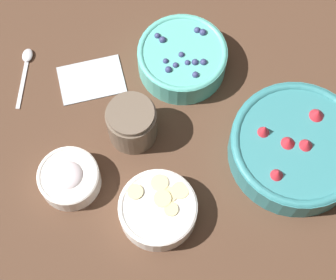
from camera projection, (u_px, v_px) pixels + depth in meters
The scene contains 8 objects.
ground_plane at pixel (186, 140), 1.09m from camera, with size 4.00×4.00×0.00m, color #4C3323.
bowl_strawberries at pixel (297, 147), 1.05m from camera, with size 0.25×0.25×0.08m.
bowl_blueberries at pixel (182, 58), 1.12m from camera, with size 0.18×0.18×0.07m.
bowl_bananas at pixel (158, 209), 1.01m from camera, with size 0.14×0.14×0.05m.
bowl_cream at pixel (69, 178), 1.03m from camera, with size 0.11×0.11×0.05m.
jar_chocolate at pixel (132, 124), 1.06m from camera, with size 0.10×0.10×0.09m.
napkin at pixel (91, 79), 1.14m from camera, with size 0.13×0.09×0.01m.
spoon at pixel (25, 66), 1.15m from camera, with size 0.06×0.13×0.01m.
Camera 1 is at (-0.15, -0.40, 1.01)m, focal length 60.00 mm.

